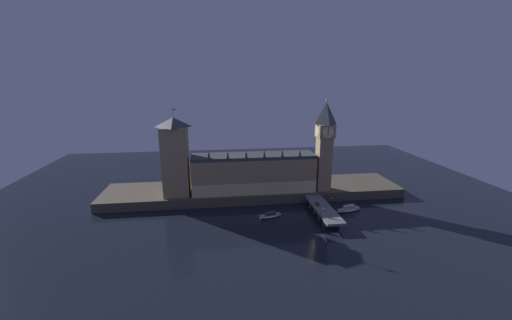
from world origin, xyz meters
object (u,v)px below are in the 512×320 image
at_px(victoria_tower, 175,157).
at_px(pedestrian_near_rail, 321,213).
at_px(clock_tower, 325,143).
at_px(street_lamp_far, 309,194).
at_px(boat_downstream, 349,209).
at_px(street_lamp_near, 323,212).
at_px(boat_upstream, 270,215).
at_px(street_lamp_mid, 332,201).
at_px(pedestrian_mid_walk, 329,204).
at_px(car_northbound_lead, 318,204).

relative_size(victoria_tower, pedestrian_near_rail, 36.78).
height_order(clock_tower, street_lamp_far, clock_tower).
bearing_deg(boat_downstream, victoria_tower, 165.16).
bearing_deg(street_lamp_near, boat_upstream, 149.01).
relative_size(street_lamp_mid, boat_downstream, 0.38).
distance_m(pedestrian_near_rail, pedestrian_mid_walk, 16.56).
bearing_deg(victoria_tower, car_northbound_lead, -18.31).
bearing_deg(car_northbound_lead, boat_downstream, 0.73).
relative_size(street_lamp_far, boat_downstream, 0.39).
bearing_deg(clock_tower, street_lamp_mid, -97.75).
relative_size(victoria_tower, boat_downstream, 3.29).
bearing_deg(street_lamp_mid, boat_upstream, 176.39).
bearing_deg(car_northbound_lead, victoria_tower, 161.69).
xyz_separation_m(street_lamp_far, boat_downstream, (24.91, -9.85, -8.61)).
height_order(car_northbound_lead, boat_upstream, car_northbound_lead).
xyz_separation_m(victoria_tower, street_lamp_far, (89.60, -20.49, -23.71)).
height_order(pedestrian_near_rail, boat_upstream, pedestrian_near_rail).
bearing_deg(pedestrian_near_rail, street_lamp_far, 90.96).
bearing_deg(pedestrian_mid_walk, victoria_tower, 162.67).
bearing_deg(street_lamp_near, pedestrian_near_rail, 85.88).
distance_m(clock_tower, street_lamp_far, 38.23).
height_order(pedestrian_mid_walk, boat_upstream, pedestrian_mid_walk).
relative_size(pedestrian_near_rail, boat_downstream, 0.09).
distance_m(pedestrian_mid_walk, boat_upstream, 39.50).
bearing_deg(boat_downstream, boat_upstream, -177.46).
height_order(pedestrian_mid_walk, street_lamp_far, street_lamp_far).
height_order(victoria_tower, street_lamp_near, victoria_tower).
xyz_separation_m(pedestrian_near_rail, pedestrian_mid_walk, (10.06, 13.16, -0.00)).
height_order(street_lamp_mid, boat_upstream, street_lamp_mid).
distance_m(pedestrian_near_rail, street_lamp_far, 24.17).
xyz_separation_m(street_lamp_near, street_lamp_mid, (10.86, 14.72, 0.35)).
bearing_deg(boat_downstream, pedestrian_mid_walk, -176.52).
relative_size(car_northbound_lead, pedestrian_near_rail, 2.89).
bearing_deg(boat_upstream, pedestrian_near_rail, -21.87).
bearing_deg(pedestrian_mid_walk, street_lamp_mid, -84.28).
xyz_separation_m(clock_tower, victoria_tower, (-104.72, 3.85, -7.21)).
bearing_deg(street_lamp_far, boat_downstream, -21.57).
distance_m(clock_tower, pedestrian_near_rail, 55.27).
xyz_separation_m(victoria_tower, street_lamp_mid, (100.45, -35.21, -23.86)).
bearing_deg(pedestrian_near_rail, car_northbound_lead, 79.65).
distance_m(boat_upstream, boat_downstream, 53.63).
bearing_deg(boat_upstream, street_lamp_near, -30.99).
xyz_separation_m(car_northbound_lead, boat_upstream, (-31.58, -2.09, -5.09)).
bearing_deg(clock_tower, victoria_tower, 177.89).
bearing_deg(victoria_tower, street_lamp_far, -12.88).
bearing_deg(clock_tower, street_lamp_near, -108.17).
bearing_deg(pedestrian_near_rail, clock_tower, 70.03).
bearing_deg(victoria_tower, street_lamp_mid, -19.31).
bearing_deg(pedestrian_mid_walk, street_lamp_far, 134.26).
relative_size(pedestrian_near_rail, pedestrian_mid_walk, 1.00).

